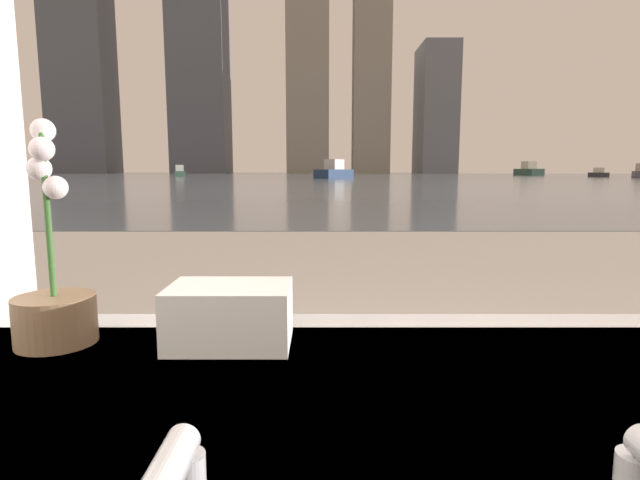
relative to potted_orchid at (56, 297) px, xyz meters
The scene contains 10 objects.
potted_orchid is the anchor object (origin of this frame).
towel_stack 0.35m from the potted_orchid, ahead, with size 0.24×0.17×0.12m.
harbor_water 61.24m from the potted_orchid, 89.56° to the left, with size 180.00×110.00×0.01m.
harbor_boat_2 83.65m from the potted_orchid, 66.88° to the left, with size 2.57×5.93×2.16m.
harbor_boat_3 67.32m from the potted_orchid, 105.40° to the left, with size 2.52×4.20×1.49m.
harbor_boat_4 50.45m from the potted_orchid, 87.75° to the left, with size 4.23×5.27×1.92m.
harbor_boat_5 69.61m from the potted_orchid, 60.22° to the left, with size 1.11×3.05×1.14m.
skyline_tower_0 131.15m from the potted_orchid, 114.86° to the left, with size 13.51×9.88×46.21m.
skyline_tower_3 122.22m from the potted_orchid, 84.02° to the left, with size 8.31×8.10×65.87m.
skyline_tower_4 121.15m from the potted_orchid, 76.91° to the left, with size 7.96×13.35×28.90m.
Camera 1 is at (0.06, -0.20, 0.90)m, focal length 28.00 mm.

